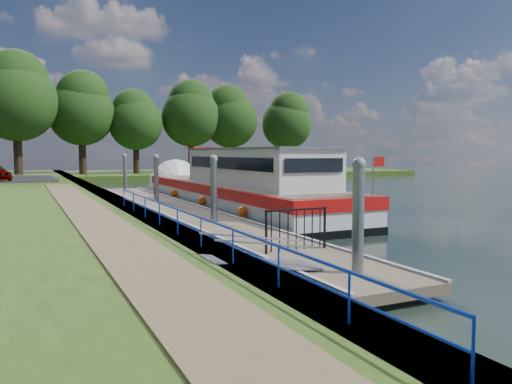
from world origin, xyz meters
name	(u,v)px	position (x,y,z in m)	size (l,w,h in m)	color
ground	(344,285)	(0.00, 0.00, 0.00)	(160.00, 160.00, 0.00)	black
bank_edge	(117,208)	(-2.55, 15.00, 0.39)	(1.10, 90.00, 0.78)	#473D2D
far_bank	(183,174)	(12.00, 52.00, 0.30)	(60.00, 18.00, 0.60)	#2A4513
footpath	(96,219)	(-4.40, 8.00, 0.80)	(1.60, 40.00, 0.05)	brown
blue_fence	(188,220)	(-2.75, 3.00, 1.31)	(0.04, 18.04, 0.72)	#0C2DBF
pontoon	(180,214)	(0.00, 13.00, 0.18)	(2.50, 30.00, 0.56)	brown
mooring_piles	(180,191)	(0.00, 13.00, 1.28)	(0.30, 27.30, 3.55)	gray
gangway	(262,262)	(-1.85, 0.50, 0.63)	(2.58, 1.00, 0.92)	#A5A8AD
gate_panel	(296,223)	(0.00, 2.20, 1.15)	(1.85, 0.05, 1.15)	black
barge	(231,189)	(3.60, 15.55, 1.09)	(4.36, 21.15, 4.78)	black
horizon_trees	(70,107)	(-1.61, 48.68, 7.95)	(54.38, 10.03, 12.87)	#332316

